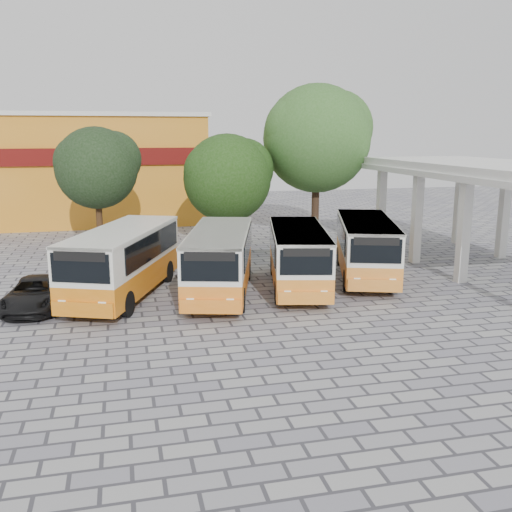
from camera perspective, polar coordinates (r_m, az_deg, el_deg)
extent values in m
plane|color=slate|center=(23.41, 5.81, -4.85)|extent=(90.00, 90.00, 0.00)
cube|color=silver|center=(35.39, 12.40, 4.88)|extent=(0.45, 0.45, 5.00)
cube|color=silver|center=(37.98, 19.65, 4.94)|extent=(0.45, 0.45, 5.00)
cube|color=silver|center=(30.91, 22.39, 8.26)|extent=(6.60, 15.60, 0.40)
cube|color=silver|center=(30.93, 22.34, 7.61)|extent=(6.80, 15.80, 0.30)
cube|color=orange|center=(47.33, -17.85, 8.19)|extent=(20.00, 10.00, 8.00)
cube|color=#590C0A|center=(42.19, -18.45, 9.37)|extent=(20.00, 0.20, 1.20)
cube|color=silver|center=(47.26, -18.18, 13.21)|extent=(20.40, 10.40, 0.30)
cube|color=orange|center=(24.83, -13.03, -1.93)|extent=(5.22, 8.38, 1.06)
cube|color=silver|center=(24.56, -13.18, 0.94)|extent=(5.22, 8.38, 1.48)
cube|color=silver|center=(24.44, -13.25, 2.50)|extent=(5.26, 8.39, 0.12)
cube|color=black|center=(24.59, -16.04, 0.83)|extent=(2.50, 6.19, 1.06)
cube|color=black|center=(24.59, -10.32, 1.11)|extent=(2.50, 6.19, 1.06)
cube|color=black|center=(20.60, -13.08, -1.16)|extent=(2.03, 0.85, 1.06)
cube|color=black|center=(20.51, -13.14, -0.01)|extent=(1.80, 0.76, 0.34)
cylinder|color=black|center=(22.44, -15.69, -4.67)|extent=(0.28, 1.01, 1.01)
cylinder|color=black|center=(22.44, -10.13, -4.40)|extent=(0.28, 1.01, 1.01)
cylinder|color=black|center=(27.49, -15.32, -1.56)|extent=(0.28, 1.01, 1.01)
cylinder|color=black|center=(27.49, -10.79, -1.34)|extent=(0.28, 1.01, 1.01)
cube|color=orange|center=(24.57, -3.59, -1.86)|extent=(4.28, 8.10, 1.02)
cube|color=silver|center=(24.31, -3.63, 0.93)|extent=(4.28, 8.10, 1.43)
cube|color=silver|center=(24.19, -3.65, 2.46)|extent=(4.33, 8.12, 0.12)
cube|color=black|center=(24.14, -6.40, 0.84)|extent=(1.73, 6.20, 1.02)
cube|color=black|center=(24.53, -0.90, 1.09)|extent=(1.73, 6.20, 1.02)
cube|color=black|center=(20.55, -1.77, -1.10)|extent=(2.03, 0.59, 1.02)
cube|color=black|center=(20.46, -1.78, 0.01)|extent=(1.80, 0.54, 0.33)
cylinder|color=black|center=(22.12, -5.14, -4.55)|extent=(0.27, 0.97, 0.97)
cylinder|color=black|center=(22.49, 0.17, -4.21)|extent=(0.27, 0.97, 0.97)
cylinder|color=black|center=(26.95, -6.70, -1.52)|extent=(0.27, 0.97, 0.97)
cylinder|color=black|center=(27.26, -2.32, -1.29)|extent=(0.27, 0.97, 0.97)
cube|color=orange|center=(25.61, 4.21, -1.37)|extent=(3.84, 7.77, 0.98)
cube|color=silver|center=(25.36, 4.25, 1.21)|extent=(3.84, 7.77, 1.37)
cube|color=silver|center=(25.25, 4.27, 2.61)|extent=(3.89, 7.78, 0.11)
cube|color=black|center=(25.04, 1.77, 1.13)|extent=(1.42, 6.01, 0.98)
cube|color=black|center=(25.72, 6.67, 1.35)|extent=(1.42, 6.01, 0.98)
cube|color=black|center=(21.89, 7.21, -0.58)|extent=(1.97, 0.50, 0.98)
cube|color=black|center=(21.81, 7.24, 0.42)|extent=(1.74, 0.45, 0.32)
cylinder|color=black|center=(23.18, 3.62, -3.79)|extent=(0.26, 0.93, 0.93)
cylinder|color=black|center=(23.83, 8.27, -3.44)|extent=(0.26, 0.93, 0.93)
cylinder|color=black|center=(27.70, 0.70, -1.10)|extent=(0.26, 0.93, 0.93)
cylinder|color=black|center=(28.24, 4.67, -0.88)|extent=(0.26, 0.93, 0.93)
cube|color=orange|center=(27.86, 10.87, -0.38)|extent=(4.64, 8.08, 1.02)
cube|color=silver|center=(27.62, 10.98, 2.09)|extent=(4.64, 8.08, 1.42)
cube|color=silver|center=(27.52, 11.03, 3.43)|extent=(4.68, 8.09, 0.12)
cube|color=black|center=(27.16, 8.70, 2.03)|extent=(2.06, 6.08, 1.02)
cube|color=black|center=(28.13, 13.17, 2.20)|extent=(2.06, 6.08, 1.02)
cube|color=black|center=(24.20, 14.74, 0.52)|extent=(1.99, 0.70, 1.02)
cube|color=black|center=(24.12, 14.79, 1.47)|extent=(1.76, 0.63, 0.33)
cylinder|color=black|center=(25.30, 11.00, -2.58)|extent=(0.27, 0.97, 0.97)
cylinder|color=black|center=(26.22, 15.17, -2.26)|extent=(0.27, 0.97, 0.97)
cylinder|color=black|center=(29.82, 7.04, -0.19)|extent=(0.27, 0.97, 0.97)
cylinder|color=black|center=(30.60, 10.72, 0.00)|extent=(0.27, 0.97, 0.97)
cylinder|color=#472D18|center=(35.16, -15.38, 3.40)|extent=(0.38, 0.38, 3.45)
sphere|color=black|center=(34.84, -15.67, 8.47)|extent=(4.77, 4.77, 4.77)
sphere|color=black|center=(35.09, -14.13, 9.36)|extent=(3.34, 3.34, 3.34)
sphere|color=black|center=(34.66, -17.11, 8.97)|extent=(3.10, 3.10, 3.10)
cylinder|color=#311B0C|center=(34.78, -2.85, 3.49)|extent=(0.38, 0.38, 3.16)
sphere|color=#18390B|center=(34.48, -2.89, 7.78)|extent=(5.27, 5.27, 5.27)
sphere|color=#18390B|center=(34.94, -1.28, 8.72)|extent=(3.69, 3.69, 3.69)
sphere|color=#18390B|center=(34.10, -4.38, 8.38)|extent=(3.42, 3.42, 3.42)
cylinder|color=#3C291B|center=(37.57, 5.95, 5.27)|extent=(0.49, 0.49, 4.69)
sphere|color=#2D581E|center=(37.30, 6.10, 11.60)|extent=(6.87, 6.87, 6.87)
sphere|color=#2D581E|center=(38.05, 7.97, 12.60)|extent=(4.81, 4.81, 4.81)
sphere|color=#2D581E|center=(36.72, 4.41, 12.42)|extent=(4.46, 4.46, 4.46)
imported|color=black|center=(24.25, -21.17, -3.53)|extent=(2.48, 4.60, 1.23)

